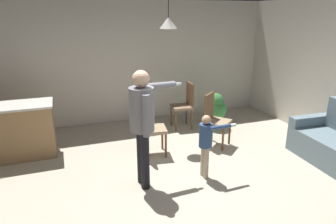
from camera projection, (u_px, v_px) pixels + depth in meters
The scene contains 10 objects.
ground at pixel (191, 186), 4.43m from camera, with size 7.68×7.68×0.00m, color #B2A893.
wall_back at pixel (135, 62), 6.87m from camera, with size 6.40×0.10×2.70m, color silver.
kitchen_counter at pixel (17, 131), 5.20m from camera, with size 1.26×0.66×0.95m.
person_adult at pixel (143, 117), 4.14m from camera, with size 0.83×0.52×1.71m.
person_child at pixel (206, 139), 4.49m from camera, with size 0.54×0.29×1.00m.
dining_chair_by_counter at pixel (185, 103), 6.55m from camera, with size 0.45×0.45×1.00m.
dining_chair_near_wall at pixel (150, 126), 5.26m from camera, with size 0.48×0.48×1.00m.
dining_chair_centre_back at pixel (214, 118), 5.66m from camera, with size 0.59×0.59×1.00m.
potted_plant_corner at pixel (215, 109), 6.59m from camera, with size 0.50×0.50×0.77m.
ceiling_light_pendant at pixel (168, 23), 5.33m from camera, with size 0.32×0.32×0.55m.
Camera 1 is at (-1.62, -3.53, 2.42)m, focal length 32.23 mm.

